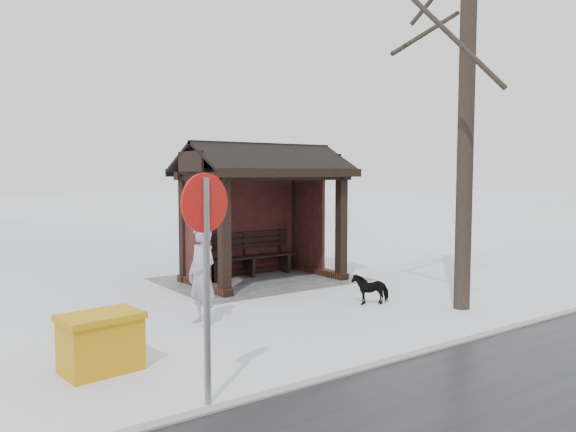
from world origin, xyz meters
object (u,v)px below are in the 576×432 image
object	(u,v)px
pedestrian	(202,275)
road_sign	(206,239)
bus_shelter	(260,185)
dog	(370,289)
grit_bin	(101,342)

from	to	relation	value
pedestrian	road_sign	size ratio (longest dim) A/B	0.66
bus_shelter	dog	bearing A→B (deg)	97.95
road_sign	grit_bin	bearing A→B (deg)	-83.98
pedestrian	dog	size ratio (longest dim) A/B	2.42
pedestrian	dog	distance (m)	3.29
bus_shelter	road_sign	xyz separation A→B (m)	(4.14, 5.44, -0.42)
bus_shelter	pedestrian	bearing A→B (deg)	43.33
bus_shelter	road_sign	bearing A→B (deg)	52.73
grit_bin	bus_shelter	bearing A→B (deg)	-148.10
dog	grit_bin	distance (m)	5.24
road_sign	pedestrian	bearing A→B (deg)	-130.76
pedestrian	dog	world-z (taller)	pedestrian
grit_bin	pedestrian	bearing A→B (deg)	-155.46
bus_shelter	grit_bin	distance (m)	6.37
dog	road_sign	bearing A→B (deg)	-41.42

